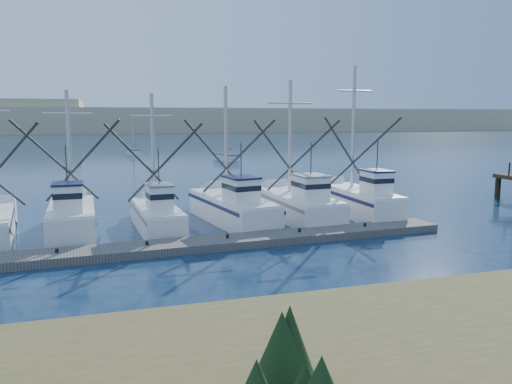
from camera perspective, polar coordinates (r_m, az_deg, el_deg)
ground at (r=21.61m, az=16.11°, el=-9.15°), size 500.00×500.00×0.00m
floating_dock at (r=24.66m, az=-10.02°, el=-6.24°), size 30.38×3.64×0.40m
dune_ridge at (r=227.48m, az=-14.10°, el=7.97°), size 360.00×60.00×10.00m
trawler_fleet at (r=29.36m, az=-9.58°, el=-2.30°), size 28.81×8.89×9.77m
sailboat_near at (r=74.58m, az=-3.46°, el=3.99°), size 2.85×5.94×8.10m
sailboat_far at (r=88.05m, az=-13.84°, el=4.47°), size 2.06×4.94×8.10m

